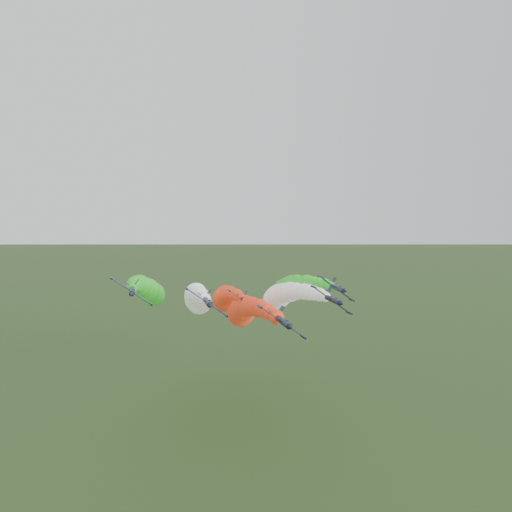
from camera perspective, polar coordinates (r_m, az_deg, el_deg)
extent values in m
cylinder|color=black|center=(76.92, 2.98, -7.42)|extent=(1.36, 7.99, 1.36)
cone|color=black|center=(72.51, 4.01, -8.16)|extent=(1.24, 1.60, 1.24)
cone|color=black|center=(81.02, 2.13, -6.81)|extent=(1.24, 0.80, 1.24)
ellipsoid|color=black|center=(75.25, 3.51, -7.47)|extent=(0.90, 1.67, 0.86)
cube|color=black|center=(76.75, 2.96, -7.53)|extent=(6.96, 1.69, 5.08)
cylinder|color=black|center=(75.41, 0.43, -5.80)|extent=(0.55, 2.31, 0.55)
cylinder|color=black|center=(78.30, 5.41, -9.17)|extent=(0.55, 2.31, 0.55)
cube|color=black|center=(80.10, 2.73, -6.34)|extent=(1.30, 1.33, 1.73)
cube|color=black|center=(80.10, 2.37, -6.86)|extent=(2.78, 0.98, 2.05)
sphere|color=red|center=(79.85, 2.37, -6.98)|extent=(2.41, 2.41, 2.41)
sphere|color=red|center=(83.03, 1.77, -6.61)|extent=(2.28, 2.28, 2.28)
sphere|color=red|center=(86.26, 1.24, -6.34)|extent=(2.76, 2.76, 2.76)
sphere|color=red|center=(89.52, 0.77, -6.14)|extent=(3.02, 3.02, 3.02)
sphere|color=red|center=(92.81, 0.36, -5.99)|extent=(3.50, 3.50, 3.50)
sphere|color=red|center=(96.12, 0.00, -5.89)|extent=(3.30, 3.30, 3.30)
sphere|color=red|center=(99.46, -0.32, -5.83)|extent=(3.68, 3.68, 3.68)
sphere|color=red|center=(102.81, -0.59, -5.80)|extent=(4.13, 4.13, 4.13)
sphere|color=red|center=(106.18, -0.83, -5.79)|extent=(4.26, 4.26, 4.26)
sphere|color=red|center=(109.57, -1.03, -5.81)|extent=(4.77, 4.77, 4.77)
sphere|color=red|center=(112.98, -1.21, -5.85)|extent=(4.54, 4.54, 4.54)
sphere|color=red|center=(116.40, -1.35, -5.91)|extent=(5.91, 5.91, 5.91)
sphere|color=red|center=(119.84, -1.47, -5.98)|extent=(6.06, 6.06, 6.06)
sphere|color=red|center=(123.29, -1.57, -6.06)|extent=(5.73, 5.73, 5.73)
sphere|color=red|center=(126.76, -1.64, -6.16)|extent=(5.88, 5.88, 5.88)
sphere|color=red|center=(130.24, -1.70, -6.27)|extent=(5.95, 5.95, 5.95)
sphere|color=red|center=(133.74, -1.73, -6.38)|extent=(6.61, 6.61, 6.61)
sphere|color=red|center=(137.25, -1.75, -6.51)|extent=(7.60, 7.60, 7.60)
cylinder|color=black|center=(87.86, -5.63, -5.17)|extent=(1.36, 7.99, 1.36)
cone|color=black|center=(83.27, -5.22, -5.70)|extent=(1.24, 1.60, 1.24)
cone|color=black|center=(92.12, -5.98, -4.72)|extent=(1.24, 0.80, 1.24)
ellipsoid|color=black|center=(86.11, -5.35, -5.17)|extent=(0.90, 1.67, 0.86)
cube|color=black|center=(87.70, -5.67, -5.26)|extent=(6.96, 1.69, 5.08)
cylinder|color=black|center=(86.95, -7.94, -3.69)|extent=(0.55, 2.31, 0.55)
cylinder|color=black|center=(88.64, -3.43, -6.78)|extent=(0.55, 2.31, 0.55)
cube|color=black|center=(91.11, -5.53, -4.29)|extent=(1.30, 1.33, 1.73)
cube|color=black|center=(91.16, -5.86, -4.75)|extent=(2.78, 0.98, 2.05)
sphere|color=white|center=(90.90, -5.88, -4.84)|extent=(2.07, 2.07, 2.07)
sphere|color=white|center=(94.19, -6.12, -4.59)|extent=(2.14, 2.14, 2.14)
sphere|color=white|center=(97.51, -6.32, -4.41)|extent=(2.68, 2.68, 2.68)
sphere|color=white|center=(100.84, -6.49, -4.29)|extent=(2.97, 2.97, 2.97)
sphere|color=white|center=(104.19, -6.62, -4.22)|extent=(3.09, 3.09, 3.09)
sphere|color=white|center=(107.55, -6.72, -4.18)|extent=(3.04, 3.04, 3.04)
sphere|color=white|center=(110.93, -6.80, -4.18)|extent=(4.33, 4.33, 4.33)
sphere|color=white|center=(114.31, -6.86, -4.20)|extent=(4.24, 4.24, 4.24)
sphere|color=white|center=(117.71, -6.89, -4.24)|extent=(4.86, 4.86, 4.86)
sphere|color=white|center=(121.12, -6.91, -4.30)|extent=(4.82, 4.82, 4.82)
sphere|color=white|center=(124.54, -6.90, -4.37)|extent=(5.53, 5.53, 5.53)
sphere|color=white|center=(127.97, -6.88, -4.46)|extent=(5.17, 5.17, 5.17)
sphere|color=white|center=(131.41, -6.85, -4.57)|extent=(6.21, 6.21, 6.21)
sphere|color=white|center=(134.86, -6.80, -4.68)|extent=(5.62, 5.62, 5.62)
sphere|color=white|center=(138.32, -6.74, -4.80)|extent=(5.47, 5.47, 5.47)
sphere|color=white|center=(141.80, -6.66, -4.93)|extent=(7.30, 7.30, 7.30)
sphere|color=white|center=(145.28, -6.58, -5.07)|extent=(6.56, 6.56, 6.56)
sphere|color=white|center=(148.77, -6.48, -5.22)|extent=(7.39, 7.39, 7.39)
cylinder|color=black|center=(91.45, 8.63, -4.91)|extent=(1.36, 7.99, 1.36)
cone|color=black|center=(87.16, 9.77, -5.39)|extent=(1.24, 1.60, 1.24)
cone|color=black|center=(95.46, 7.67, -4.51)|extent=(1.24, 0.80, 1.24)
ellipsoid|color=black|center=(89.86, 9.17, -4.90)|extent=(0.90, 1.67, 0.86)
cube|color=black|center=(91.28, 8.63, -5.00)|extent=(6.96, 1.69, 5.08)
cylinder|color=black|center=(89.70, 6.59, -3.53)|extent=(0.55, 2.31, 0.55)
cylinder|color=black|center=(93.03, 10.60, -6.41)|extent=(0.55, 2.31, 0.55)
cube|color=black|center=(94.64, 8.23, -4.08)|extent=(1.30, 1.33, 1.73)
cube|color=black|center=(94.57, 7.93, -4.53)|extent=(2.78, 0.98, 2.05)
sphere|color=white|center=(94.31, 7.94, -4.62)|extent=(1.97, 1.97, 1.97)
sphere|color=white|center=(97.42, 7.25, -4.39)|extent=(2.67, 2.67, 2.67)
sphere|color=white|center=(100.57, 6.62, -4.23)|extent=(2.99, 2.99, 2.99)
sphere|color=white|center=(103.76, 6.05, -4.13)|extent=(3.37, 3.37, 3.37)
sphere|color=white|center=(106.98, 5.53, -4.07)|extent=(3.53, 3.53, 3.53)
sphere|color=white|center=(110.23, 5.07, -4.04)|extent=(3.36, 3.36, 3.36)
sphere|color=white|center=(113.51, 4.64, -4.04)|extent=(3.94, 3.94, 3.94)
sphere|color=white|center=(116.81, 4.26, -4.07)|extent=(3.94, 3.94, 3.94)
sphere|color=white|center=(120.13, 3.91, -4.11)|extent=(4.84, 4.84, 4.84)
sphere|color=white|center=(123.48, 3.60, -4.18)|extent=(4.75, 4.75, 4.75)
sphere|color=white|center=(126.84, 3.33, -4.26)|extent=(5.18, 5.18, 5.18)
sphere|color=white|center=(130.23, 3.08, -4.35)|extent=(4.99, 4.99, 4.99)
sphere|color=white|center=(133.63, 2.86, -4.46)|extent=(6.10, 6.10, 6.10)
sphere|color=white|center=(137.05, 2.66, -4.57)|extent=(6.50, 6.50, 6.50)
sphere|color=white|center=(140.49, 2.49, -4.70)|extent=(6.84, 6.84, 6.84)
sphere|color=white|center=(143.95, 2.35, -4.83)|extent=(6.22, 6.22, 6.22)
sphere|color=white|center=(147.43, 2.22, -4.97)|extent=(7.13, 7.13, 7.13)
sphere|color=white|center=(150.92, 2.11, -5.11)|extent=(6.69, 6.69, 6.69)
cylinder|color=black|center=(93.57, -13.97, -3.84)|extent=(1.36, 7.99, 1.36)
cone|color=black|center=(88.92, -14.03, -4.27)|extent=(1.24, 1.60, 1.24)
cone|color=black|center=(97.88, -13.93, -3.48)|extent=(1.24, 0.80, 1.24)
ellipsoid|color=black|center=(91.77, -13.87, -3.82)|extent=(0.90, 1.67, 0.86)
cube|color=black|center=(93.41, -14.02, -3.92)|extent=(6.96, 1.69, 5.08)
cylinder|color=black|center=(93.23, -16.17, -2.44)|extent=(0.55, 2.31, 0.55)
cylinder|color=black|center=(93.79, -11.88, -5.40)|extent=(0.55, 2.31, 0.55)
cube|color=black|center=(96.79, -13.59, -3.07)|extent=(1.30, 1.33, 1.73)
cube|color=black|center=(96.89, -13.89, -3.49)|extent=(2.78, 0.98, 2.05)
sphere|color=green|center=(96.65, -13.94, -3.58)|extent=(1.91, 1.91, 1.91)
sphere|color=green|center=(99.97, -13.89, -3.38)|extent=(2.47, 2.47, 2.47)
sphere|color=green|center=(103.30, -13.83, -3.25)|extent=(2.38, 2.38, 2.38)
sphere|color=green|center=(106.65, -13.75, -3.18)|extent=(3.22, 3.22, 3.22)
sphere|color=green|center=(110.00, -13.65, -3.14)|extent=(3.26, 3.26, 3.26)
sphere|color=green|center=(113.36, -13.54, -3.14)|extent=(3.63, 3.63, 3.63)
sphere|color=green|center=(116.73, -13.42, -3.16)|extent=(4.22, 4.22, 4.22)
sphere|color=green|center=(120.11, -13.29, -3.21)|extent=(4.20, 4.20, 4.20)
sphere|color=green|center=(123.49, -13.15, -3.28)|extent=(5.12, 5.12, 5.12)
sphere|color=green|center=(126.88, -12.99, -3.36)|extent=(4.53, 4.53, 4.53)
sphere|color=green|center=(130.28, -12.83, -3.46)|extent=(4.59, 4.59, 4.59)
sphere|color=green|center=(133.68, -12.66, -3.57)|extent=(5.67, 5.67, 5.67)
sphere|color=green|center=(137.09, -12.48, -3.69)|extent=(4.89, 4.89, 4.89)
sphere|color=green|center=(140.51, -12.30, -3.82)|extent=(6.57, 6.57, 6.57)
sphere|color=green|center=(143.94, -12.11, -3.96)|extent=(6.37, 6.37, 6.37)
sphere|color=green|center=(147.38, -11.91, -4.11)|extent=(6.30, 6.30, 6.30)
sphere|color=green|center=(150.82, -11.71, -4.26)|extent=(6.98, 6.98, 6.98)
sphere|color=green|center=(154.28, -11.50, -4.42)|extent=(6.34, 6.34, 6.34)
cylinder|color=black|center=(102.42, 9.14, -3.60)|extent=(1.36, 7.99, 1.36)
cone|color=black|center=(98.13, 10.18, -3.96)|extent=(1.24, 1.60, 1.24)
cone|color=black|center=(106.43, 8.26, -3.28)|extent=(1.24, 0.80, 1.24)
ellipsoid|color=black|center=(100.84, 9.63, -3.57)|extent=(0.90, 1.67, 0.86)
cube|color=black|center=(102.25, 9.14, -3.67)|extent=(6.96, 1.69, 5.08)
cylinder|color=black|center=(100.69, 7.34, -2.34)|extent=(0.55, 2.31, 0.55)
cylinder|color=black|center=(103.96, 10.89, -4.95)|extent=(0.55, 2.31, 0.55)
cube|color=black|center=(105.64, 8.76, -2.90)|extent=(1.30, 1.33, 1.73)
cube|color=black|center=(105.54, 8.50, -3.29)|extent=(2.78, 0.98, 2.05)
sphere|color=green|center=(105.28, 8.51, -3.37)|extent=(1.85, 1.85, 1.85)
sphere|color=green|center=(108.38, 7.87, -3.20)|extent=(2.44, 2.44, 2.44)
sphere|color=green|center=(111.53, 7.29, -3.09)|extent=(2.49, 2.49, 2.49)
sphere|color=green|center=(114.71, 6.76, -3.03)|extent=(2.70, 2.70, 2.70)
sphere|color=green|center=(117.92, 6.27, -3.01)|extent=(3.02, 3.02, 3.02)
sphere|color=green|center=(121.16, 5.82, -3.01)|extent=(3.69, 3.69, 3.69)
sphere|color=green|center=(124.42, 5.42, -3.04)|extent=(3.51, 3.51, 3.51)
sphere|color=green|center=(127.71, 5.05, -3.09)|extent=(3.58, 3.58, 3.58)
sphere|color=green|center=(131.02, 4.71, -3.16)|extent=(4.70, 4.70, 4.70)
sphere|color=green|center=(134.36, 4.41, -3.24)|extent=(4.97, 4.97, 4.97)
sphere|color=green|center=(137.71, 4.13, -3.34)|extent=(5.57, 5.57, 5.57)
sphere|color=green|center=(141.08, 3.89, -3.44)|extent=(5.63, 5.63, 5.63)
sphere|color=green|center=(144.47, 3.66, -3.56)|extent=(5.85, 5.85, 5.85)
sphere|color=green|center=(147.88, 3.47, -3.69)|extent=(5.31, 5.31, 5.31)
sphere|color=green|center=(151.31, 3.29, -3.83)|extent=(6.53, 6.53, 6.53)
sphere|color=green|center=(154.76, 3.13, -3.97)|extent=(5.81, 5.81, 5.81)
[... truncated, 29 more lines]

